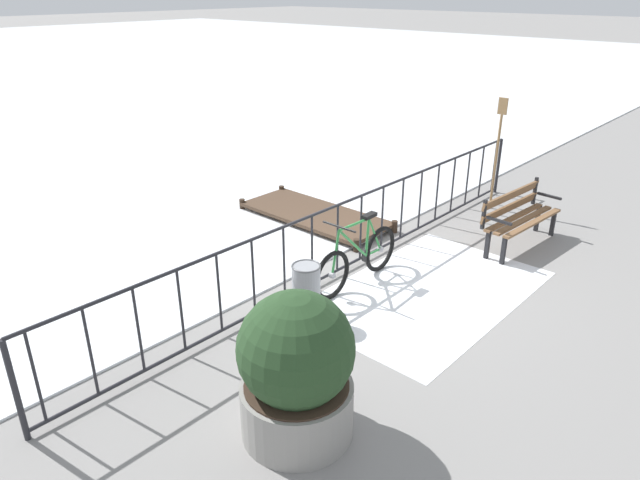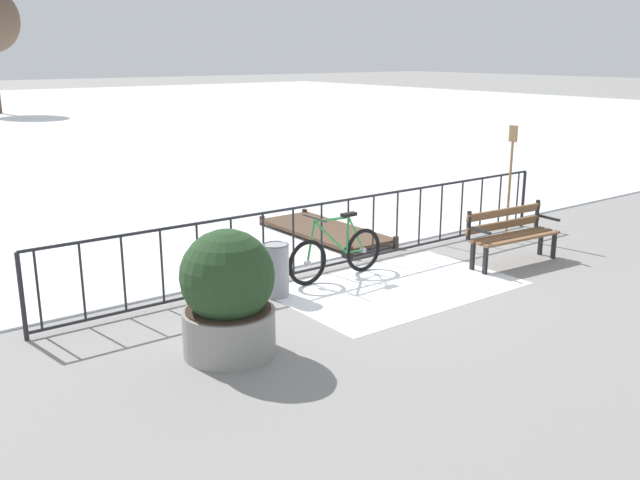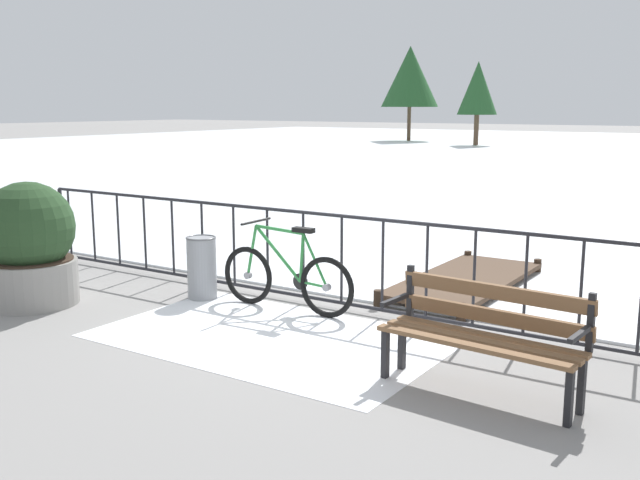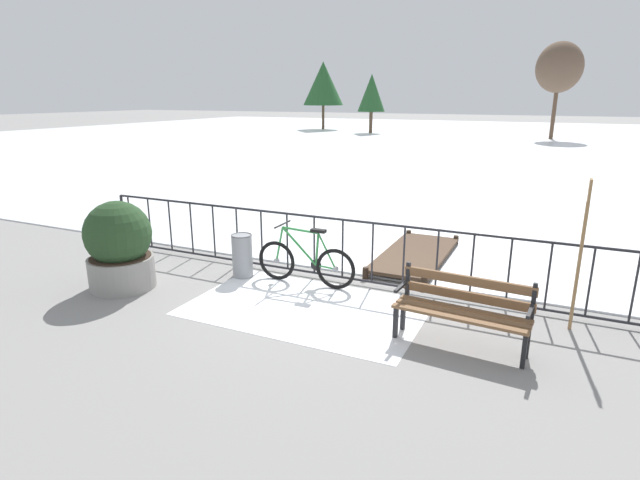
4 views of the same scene
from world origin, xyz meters
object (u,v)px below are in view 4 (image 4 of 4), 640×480
park_bench (463,305)px  oar_upright (582,246)px  bicycle_near_railing (305,262)px  planter_with_shrub (119,247)px  trash_bin (242,255)px

park_bench → oar_upright: bearing=40.0°
bicycle_near_railing → planter_with_shrub: 2.92m
park_bench → planter_with_shrub: planter_with_shrub is taller
park_bench → planter_with_shrub: (-5.21, -0.35, 0.17)m
park_bench → trash_bin: bearing=166.6°
park_bench → trash_bin: (-3.77, 0.90, -0.14)m
bicycle_near_railing → trash_bin: bicycle_near_railing is taller
bicycle_near_railing → oar_upright: oar_upright is taller
bicycle_near_railing → planter_with_shrub: planter_with_shrub is taller
trash_bin → oar_upright: 5.06m
park_bench → trash_bin: 3.88m
park_bench → trash_bin: park_bench is taller
bicycle_near_railing → oar_upright: 3.95m
bicycle_near_railing → oar_upright: (3.87, 0.01, 0.77)m
park_bench → oar_upright: (1.23, 1.03, 0.63)m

